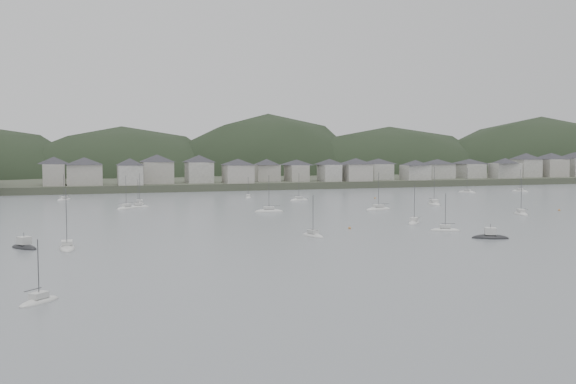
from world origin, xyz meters
name	(u,v)px	position (x,y,z in m)	size (l,w,h in m)	color
ground	(417,254)	(0.00, 0.00, 0.00)	(900.00, 900.00, 0.00)	slate
far_shore_land	(176,175)	(0.00, 295.00, 1.50)	(900.00, 250.00, 3.00)	#383D2D
forested_ridge	(191,200)	(4.83, 269.40, -11.28)	(851.55, 103.94, 102.57)	black
waterfront_town	(322,168)	(50.59, 183.34, 8.66)	(451.48, 28.46, 12.92)	#9B978E
sailboat_lead	(67,248)	(-58.61, 24.85, 0.17)	(2.99, 8.83, 11.99)	beige
moored_fleet	(252,215)	(-11.65, 70.55, 0.18)	(251.57, 166.88, 13.31)	beige
motor_launch_near	(490,237)	(24.00, 13.45, 0.29)	(7.88, 5.73, 3.79)	black
motor_launch_far	(24,247)	(-66.20, 28.12, 0.30)	(6.19, 7.30, 3.72)	black
mooring_buoys	(315,220)	(0.95, 55.33, 0.15)	(157.62, 118.55, 0.70)	#B8793D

